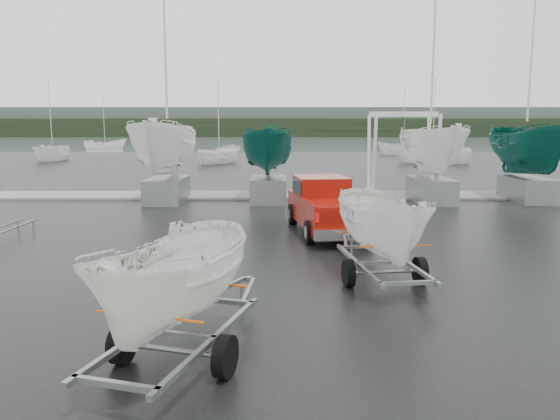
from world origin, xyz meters
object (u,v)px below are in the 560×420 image
object	(u,v)px
trailer_parked	(174,203)
boat_hoist	(403,142)
trailer_hitched	(385,171)
pickup_truck	(325,204)

from	to	relation	value
trailer_parked	boat_hoist	bearing A→B (deg)	85.17
trailer_hitched	trailer_parked	distance (m)	5.59
trailer_hitched	trailer_parked	world-z (taller)	trailer_hitched
trailer_hitched	boat_hoist	distance (m)	15.48
pickup_truck	trailer_parked	distance (m)	10.75
pickup_truck	trailer_hitched	xyz separation A→B (m)	(0.78, -6.05, 1.57)
trailer_parked	pickup_truck	bearing A→B (deg)	90.37
boat_hoist	trailer_parked	bearing A→B (deg)	-111.16
trailer_parked	trailer_hitched	bearing A→B (deg)	64.84
pickup_truck	boat_hoist	xyz separation A→B (m)	(4.51, 8.98, 1.76)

